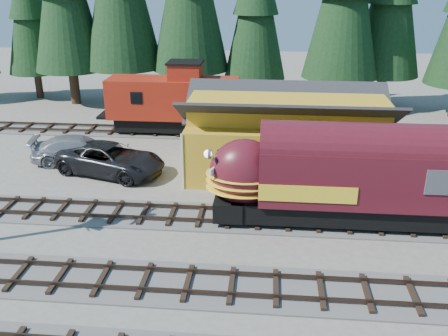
# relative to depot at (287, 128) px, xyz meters

# --- Properties ---
(ground) EXTENTS (120.00, 120.00, 0.00)m
(ground) POSITION_rel_depot_xyz_m (0.00, -10.50, -2.96)
(ground) COLOR #6B665B
(ground) RESTS_ON ground
(track_spur) EXTENTS (32.00, 3.20, 0.33)m
(track_spur) POSITION_rel_depot_xyz_m (-10.00, 7.50, -2.90)
(track_spur) COLOR #4C4947
(track_spur) RESTS_ON ground
(depot) EXTENTS (12.80, 7.00, 5.30)m
(depot) POSITION_rel_depot_xyz_m (0.00, 0.00, 0.00)
(depot) COLOR #C3871B
(depot) RESTS_ON ground
(locomotive) EXTENTS (14.79, 2.94, 4.02)m
(locomotive) POSITION_rel_depot_xyz_m (2.98, -6.50, -0.59)
(locomotive) COLOR black
(locomotive) RESTS_ON ground
(caboose) EXTENTS (9.97, 2.89, 5.18)m
(caboose) POSITION_rel_depot_xyz_m (-8.42, 7.50, -0.39)
(caboose) COLOR black
(caboose) RESTS_ON ground
(pickup_truck_a) EXTENTS (7.54, 5.03, 1.92)m
(pickup_truck_a) POSITION_rel_depot_xyz_m (-10.91, -1.04, -2.00)
(pickup_truck_a) COLOR black
(pickup_truck_a) RESTS_ON ground
(pickup_truck_b) EXTENTS (6.48, 3.54, 1.78)m
(pickup_truck_b) POSITION_rel_depot_xyz_m (-13.62, 0.68, -2.07)
(pickup_truck_b) COLOR #96979D
(pickup_truck_b) RESTS_ON ground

